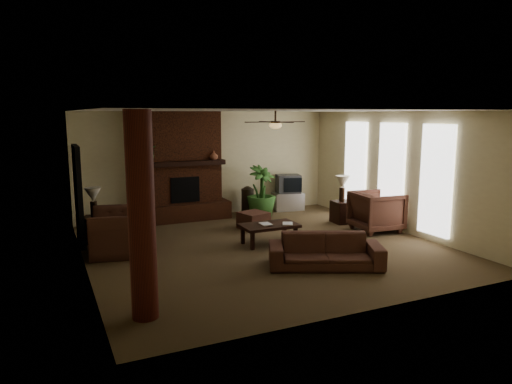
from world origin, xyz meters
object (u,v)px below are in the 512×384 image
floor_vase (248,198)px  lamp_left (93,197)px  armchair_left (121,224)px  side_table_right (343,212)px  ottoman (254,220)px  floor_plant (261,203)px  log_column (142,217)px  armchair_right (377,209)px  side_table_left (95,229)px  coffee_table (269,227)px  sofa (326,246)px  lamp_right (342,184)px  tv_stand (288,201)px

floor_vase → lamp_left: lamp_left is taller
floor_vase → lamp_left: 4.40m
armchair_left → side_table_right: 5.54m
ottoman → floor_plant: floor_plant is taller
log_column → armchair_right: log_column is taller
side_table_left → coffee_table: bearing=-27.2°
side_table_left → lamp_left: bearing=-86.7°
armchair_right → floor_plant: 3.12m
log_column → sofa: size_ratio=1.38×
ottoman → floor_vase: 1.72m
armchair_left → lamp_right: size_ratio=2.03×
tv_stand → side_table_left: bearing=-158.7°
armchair_right → tv_stand: 3.14m
log_column → lamp_left: bearing=92.7°
floor_plant → lamp_left: bearing=-169.3°
ottoman → floor_plant: bearing=56.6°
armchair_left → side_table_right: size_ratio=2.40×
sofa → lamp_right: lamp_right is taller
log_column → floor_vase: 6.89m
side_table_left → sofa: bearing=-44.2°
ottoman → side_table_right: bearing=-9.2°
floor_vase → floor_plant: bearing=-70.6°
lamp_right → tv_stand: bearing=103.6°
floor_vase → ottoman: bearing=-108.9°
armchair_right → lamp_left: 6.39m
armchair_right → tv_stand: size_ratio=1.22×
tv_stand → lamp_right: lamp_right is taller
sofa → lamp_left: size_ratio=3.12×
armchair_left → floor_plant: (3.93, 1.79, -0.19)m
log_column → coffee_table: (3.15, 2.57, -1.03)m
floor_plant → lamp_right: (1.56, -1.47, 0.61)m
armchair_right → coffee_table: (-2.79, 0.06, -0.15)m
lamp_right → lamp_left: bearing=173.8°
tv_stand → floor_vase: size_ratio=1.10×
log_column → lamp_right: log_column is taller
ottoman → lamp_left: (-3.61, 0.29, 0.80)m
tv_stand → floor_plant: size_ratio=0.62×
armchair_right → coffee_table: size_ratio=0.87×
coffee_table → floor_vase: size_ratio=1.56×
armchair_right → ottoman: bearing=65.7°
log_column → side_table_right: (5.74, 3.56, -1.12)m
lamp_left → lamp_right: bearing=-6.2°
tv_stand → armchair_right: bearing=-68.7°
log_column → armchair_left: size_ratio=2.12×
ottoman → lamp_left: bearing=175.4°
floor_plant → side_table_left: bearing=-170.0°
sofa → armchair_left: (-3.19, 2.47, 0.18)m
floor_vase → log_column: bearing=-125.5°
ottoman → armchair_left: bearing=-167.9°
sofa → armchair_right: bearing=58.9°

